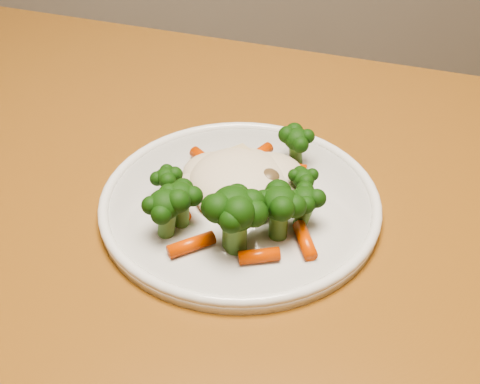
{
  "coord_description": "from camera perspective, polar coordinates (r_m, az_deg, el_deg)",
  "views": [
    {
      "loc": [
        0.18,
        -0.17,
        1.12
      ],
      "look_at": [
        0.19,
        0.28,
        0.77
      ],
      "focal_mm": 45.0,
      "sensor_mm": 36.0,
      "label": 1
    }
  ],
  "objects": [
    {
      "name": "meal",
      "position": [
        0.54,
        -0.1,
        -0.23
      ],
      "size": [
        0.17,
        0.18,
        0.05
      ],
      "color": "beige",
      "rests_on": "plate"
    },
    {
      "name": "plate",
      "position": [
        0.58,
        0.0,
        -1.1
      ],
      "size": [
        0.27,
        0.27,
        0.01
      ],
      "primitive_type": "cylinder",
      "color": "white",
      "rests_on": "dining_table"
    },
    {
      "name": "dining_table",
      "position": [
        0.63,
        -0.82,
        -10.37
      ],
      "size": [
        1.37,
        1.14,
        0.75
      ],
      "rotation": [
        0.0,
        0.0,
        -0.35
      ],
      "color": "#915921",
      "rests_on": "ground"
    }
  ]
}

